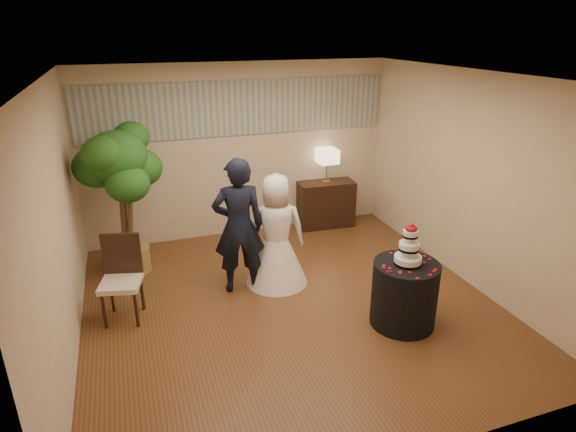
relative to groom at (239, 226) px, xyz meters
name	(u,v)px	position (x,y,z in m)	size (l,w,h in m)	color
floor	(291,305)	(0.50, -0.60, -0.91)	(5.00, 5.00, 0.00)	brown
ceiling	(291,77)	(0.50, -0.60, 1.89)	(5.00, 5.00, 0.00)	white
wall_back	(240,152)	(0.50, 1.90, 0.49)	(5.00, 0.06, 2.80)	beige
wall_front	(409,315)	(0.50, -3.10, 0.49)	(5.00, 0.06, 2.80)	beige
wall_left	(57,229)	(-2.00, -0.60, 0.49)	(0.06, 5.00, 2.80)	beige
wall_right	(469,180)	(3.00, -0.60, 0.49)	(0.06, 5.00, 2.80)	beige
mural_border	(238,108)	(0.50, 1.88, 1.19)	(4.90, 0.02, 0.85)	#9DA093
groom	(239,226)	(0.00, 0.00, 0.00)	(0.66, 0.43, 1.82)	black
bride	(276,230)	(0.52, 0.02, -0.14)	(0.85, 0.85, 1.54)	white
cake_table	(404,294)	(1.62, -1.41, -0.52)	(0.76, 0.76, 0.78)	black
wedding_cake	(409,244)	(1.62, -1.41, 0.13)	(0.31, 0.31, 0.50)	white
console	(326,204)	(1.94, 1.66, -0.51)	(0.96, 0.43, 0.80)	black
table_lamp	(327,166)	(1.94, 1.66, 0.18)	(0.32, 0.32, 0.58)	beige
ficus_tree	(122,201)	(-1.38, 1.02, 0.17)	(1.02, 1.02, 2.15)	#235A1C
side_chair	(121,281)	(-1.49, -0.24, -0.39)	(0.47, 0.49, 1.03)	black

